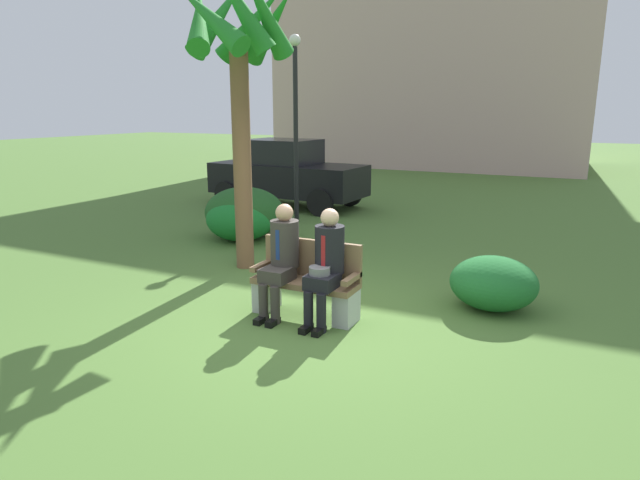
{
  "coord_description": "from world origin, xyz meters",
  "views": [
    {
      "loc": [
        2.68,
        -5.25,
        2.42
      ],
      "look_at": [
        -0.19,
        0.57,
        0.85
      ],
      "focal_mm": 30.53,
      "sensor_mm": 36.0,
      "label": 1
    }
  ],
  "objects_px": {
    "parked_car_near": "(287,173)",
    "shrub_near_bench": "(493,283)",
    "seated_man_left": "(281,254)",
    "street_lamp": "(296,112)",
    "seated_man_right": "(326,261)",
    "shrub_far_lawn": "(240,219)",
    "shrub_mid_lawn": "(245,212)",
    "building_backdrop": "(439,23)",
    "palm_tree_tall": "(238,46)",
    "park_bench": "(307,284)"
  },
  "relations": [
    {
      "from": "parked_car_near",
      "to": "shrub_near_bench",
      "type": "bearing_deg",
      "value": -41.66
    },
    {
      "from": "seated_man_left",
      "to": "street_lamp",
      "type": "height_order",
      "value": "street_lamp"
    },
    {
      "from": "street_lamp",
      "to": "parked_car_near",
      "type": "bearing_deg",
      "value": 125.63
    },
    {
      "from": "seated_man_left",
      "to": "seated_man_right",
      "type": "distance_m",
      "value": 0.59
    },
    {
      "from": "seated_man_left",
      "to": "shrub_far_lawn",
      "type": "bearing_deg",
      "value": 131.58
    },
    {
      "from": "parked_car_near",
      "to": "seated_man_right",
      "type": "bearing_deg",
      "value": -57.08
    },
    {
      "from": "shrub_mid_lawn",
      "to": "parked_car_near",
      "type": "relative_size",
      "value": 0.39
    },
    {
      "from": "seated_man_left",
      "to": "building_backdrop",
      "type": "relative_size",
      "value": 0.1
    },
    {
      "from": "palm_tree_tall",
      "to": "building_backdrop",
      "type": "bearing_deg",
      "value": 95.47
    },
    {
      "from": "shrub_mid_lawn",
      "to": "parked_car_near",
      "type": "height_order",
      "value": "parked_car_near"
    },
    {
      "from": "seated_man_left",
      "to": "shrub_far_lawn",
      "type": "height_order",
      "value": "seated_man_left"
    },
    {
      "from": "shrub_near_bench",
      "to": "street_lamp",
      "type": "bearing_deg",
      "value": 142.66
    },
    {
      "from": "shrub_near_bench",
      "to": "building_backdrop",
      "type": "xyz_separation_m",
      "value": [
        -5.49,
        17.91,
        5.68
      ]
    },
    {
      "from": "park_bench",
      "to": "parked_car_near",
      "type": "xyz_separation_m",
      "value": [
        -3.95,
        6.46,
        0.45
      ]
    },
    {
      "from": "shrub_mid_lawn",
      "to": "street_lamp",
      "type": "distance_m",
      "value": 2.55
    },
    {
      "from": "park_bench",
      "to": "parked_car_near",
      "type": "bearing_deg",
      "value": 121.45
    },
    {
      "from": "palm_tree_tall",
      "to": "building_backdrop",
      "type": "height_order",
      "value": "building_backdrop"
    },
    {
      "from": "shrub_far_lawn",
      "to": "building_backdrop",
      "type": "height_order",
      "value": "building_backdrop"
    },
    {
      "from": "park_bench",
      "to": "parked_car_near",
      "type": "distance_m",
      "value": 7.58
    },
    {
      "from": "seated_man_right",
      "to": "palm_tree_tall",
      "type": "height_order",
      "value": "palm_tree_tall"
    },
    {
      "from": "park_bench",
      "to": "seated_man_right",
      "type": "distance_m",
      "value": 0.48
    },
    {
      "from": "palm_tree_tall",
      "to": "shrub_far_lawn",
      "type": "distance_m",
      "value": 3.4
    },
    {
      "from": "shrub_near_bench",
      "to": "building_backdrop",
      "type": "bearing_deg",
      "value": 107.05
    },
    {
      "from": "palm_tree_tall",
      "to": "parked_car_near",
      "type": "distance_m",
      "value": 6.02
    },
    {
      "from": "seated_man_right",
      "to": "palm_tree_tall",
      "type": "xyz_separation_m",
      "value": [
        -2.13,
        1.51,
        2.56
      ]
    },
    {
      "from": "building_backdrop",
      "to": "seated_man_right",
      "type": "bearing_deg",
      "value": -78.73
    },
    {
      "from": "parked_car_near",
      "to": "palm_tree_tall",
      "type": "bearing_deg",
      "value": -67.29
    },
    {
      "from": "park_bench",
      "to": "seated_man_right",
      "type": "bearing_deg",
      "value": -21.23
    },
    {
      "from": "shrub_near_bench",
      "to": "shrub_mid_lawn",
      "type": "xyz_separation_m",
      "value": [
        -4.93,
        1.9,
        0.15
      ]
    },
    {
      "from": "seated_man_right",
      "to": "seated_man_left",
      "type": "bearing_deg",
      "value": 179.37
    },
    {
      "from": "shrub_near_bench",
      "to": "shrub_mid_lawn",
      "type": "height_order",
      "value": "shrub_mid_lawn"
    },
    {
      "from": "palm_tree_tall",
      "to": "shrub_far_lawn",
      "type": "xyz_separation_m",
      "value": [
        -1.07,
        1.45,
        -2.89
      ]
    },
    {
      "from": "seated_man_left",
      "to": "building_backdrop",
      "type": "height_order",
      "value": "building_backdrop"
    },
    {
      "from": "shrub_near_bench",
      "to": "parked_car_near",
      "type": "bearing_deg",
      "value": 138.34
    },
    {
      "from": "seated_man_right",
      "to": "shrub_near_bench",
      "type": "height_order",
      "value": "seated_man_right"
    },
    {
      "from": "shrub_far_lawn",
      "to": "park_bench",
      "type": "bearing_deg",
      "value": -44.39
    },
    {
      "from": "street_lamp",
      "to": "palm_tree_tall",
      "type": "bearing_deg",
      "value": -74.67
    },
    {
      "from": "seated_man_right",
      "to": "building_backdrop",
      "type": "distance_m",
      "value": 20.3
    },
    {
      "from": "palm_tree_tall",
      "to": "parked_car_near",
      "type": "relative_size",
      "value": 1.13
    },
    {
      "from": "seated_man_left",
      "to": "seated_man_right",
      "type": "bearing_deg",
      "value": -0.63
    },
    {
      "from": "shrub_mid_lawn",
      "to": "seated_man_left",
      "type": "bearing_deg",
      "value": -50.07
    },
    {
      "from": "shrub_far_lawn",
      "to": "street_lamp",
      "type": "xyz_separation_m",
      "value": [
        0.13,
        1.97,
        1.96
      ]
    },
    {
      "from": "street_lamp",
      "to": "seated_man_right",
      "type": "bearing_deg",
      "value": -58.04
    },
    {
      "from": "shrub_far_lawn",
      "to": "palm_tree_tall",
      "type": "bearing_deg",
      "value": -53.55
    },
    {
      "from": "park_bench",
      "to": "shrub_near_bench",
      "type": "distance_m",
      "value": 2.3
    },
    {
      "from": "shrub_far_lawn",
      "to": "building_backdrop",
      "type": "distance_m",
      "value": 17.22
    },
    {
      "from": "palm_tree_tall",
      "to": "street_lamp",
      "type": "bearing_deg",
      "value": 105.33
    },
    {
      "from": "park_bench",
      "to": "parked_car_near",
      "type": "height_order",
      "value": "parked_car_near"
    },
    {
      "from": "park_bench",
      "to": "street_lamp",
      "type": "bearing_deg",
      "value": 119.91
    },
    {
      "from": "shrub_near_bench",
      "to": "street_lamp",
      "type": "relative_size",
      "value": 0.27
    }
  ]
}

